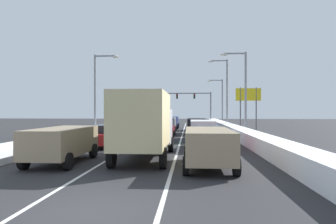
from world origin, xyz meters
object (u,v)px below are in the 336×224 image
Objects in this scene: suv_black_left_lane_fourth at (134,125)px; street_lamp_left_mid at (98,87)px; suv_gray_center_lane_fourth at (167,123)px; suv_black_right_lane_fourth at (197,125)px; suv_navy_center_lane_fifth at (171,121)px; traffic_light_gantry at (184,99)px; suv_tan_right_lane_nearest at (208,144)px; suv_white_right_lane_third at (202,128)px; street_lamp_right_far at (220,98)px; suv_tan_left_lane_nearest at (62,142)px; street_lamp_right_mid at (225,88)px; sedan_maroon_center_lane_third at (165,129)px; sedan_white_left_lane_third at (125,131)px; box_truck_center_lane_nearest at (145,122)px; roadside_sign_right at (248,99)px; sedan_charcoal_right_lane_fifth at (197,124)px; suv_green_center_lane_second at (156,130)px; street_lamp_right_near at (242,86)px; suv_charcoal_left_lane_fifth at (144,122)px; sedan_red_right_lane_second at (207,137)px; sedan_red_left_lane_second at (107,136)px.

street_lamp_left_mid is at bearing -167.01° from suv_black_left_lane_fourth.
suv_black_right_lane_fourth is at bearing -46.88° from suv_gray_center_lane_fourth.
suv_gray_center_lane_fourth is at bearing -90.65° from suv_navy_center_lane_fifth.
suv_navy_center_lane_fifth is 0.35× the size of traffic_light_gantry.
suv_tan_right_lane_nearest is 12.89m from suv_white_right_lane_third.
suv_navy_center_lane_fifth is 12.86m from street_lamp_right_far.
suv_tan_left_lane_nearest is 0.52× the size of street_lamp_right_mid.
sedan_maroon_center_lane_third is 1.00× the size of sedan_white_left_lane_third.
roadside_sign_right reaches higher than box_truck_center_lane_nearest.
street_lamp_right_mid is (3.82, 2.70, 4.79)m from sedan_charcoal_right_lane_fifth.
sedan_charcoal_right_lane_fifth is 0.92× the size of suv_green_center_lane_second.
suv_tan_right_lane_nearest is 0.58× the size of street_lamp_right_near.
sedan_white_left_lane_third is 0.48× the size of street_lamp_right_mid.
suv_charcoal_left_lane_fifth is at bearing 98.60° from box_truck_center_lane_nearest.
roadside_sign_right is at bearing -15.73° from suv_navy_center_lane_fifth.
sedan_red_right_lane_second is 19.82m from suv_charcoal_left_lane_fifth.
traffic_light_gantry is 29.73m from street_lamp_right_near.
street_lamp_left_mid reaches higher than suv_white_right_lane_third.
suv_white_right_lane_third is 1.00× the size of suv_black_left_lane_fourth.
box_truck_center_lane_nearest is at bearing -72.80° from sedan_white_left_lane_third.
street_lamp_left_mid is at bearing 101.48° from suv_tan_left_lane_nearest.
street_lamp_left_mid is (-6.99, -11.22, 4.00)m from suv_navy_center_lane_fifth.
suv_gray_center_lane_fourth is 0.58× the size of street_lamp_right_near.
suv_black_left_lane_fourth is 0.89× the size of roadside_sign_right.
suv_green_center_lane_second is 13.28m from suv_gray_center_lane_fourth.
box_truck_center_lane_nearest is at bearing -115.60° from street_lamp_right_near.
street_lamp_left_mid is (-7.15, 1.91, 4.25)m from sedan_maroon_center_lane_third.
suv_gray_center_lane_fourth is (-0.39, 21.06, -0.88)m from box_truck_center_lane_nearest.
suv_navy_center_lane_fifth reaches higher than sedan_charcoal_right_lane_fifth.
suv_tan_left_lane_nearest is (-3.38, -22.39, 0.00)m from suv_gray_center_lane_fourth.
sedan_charcoal_right_lane_fifth is 0.54× the size of street_lamp_left_mid.
street_lamp_right_mid is at bearing 59.38° from sedan_maroon_center_lane_third.
sedan_white_left_lane_third is 0.54× the size of street_lamp_left_mid.
suv_green_center_lane_second and suv_black_left_lane_fourth have the same top height.
sedan_red_left_lane_second is 33.51m from street_lamp_right_far.
suv_black_right_lane_fourth is at bearing 159.67° from street_lamp_right_near.
sedan_white_left_lane_third is 0.53× the size of street_lamp_right_near.
sedan_white_left_lane_third is 28.38m from street_lamp_right_far.
sedan_red_right_lane_second and sedan_charcoal_right_lane_fifth have the same top height.
suv_gray_center_lane_fourth is 18.03m from street_lamp_right_far.
suv_black_left_lane_fourth is (-0.24, 11.50, 0.25)m from sedan_red_left_lane_second.
suv_green_center_lane_second is 0.62× the size of street_lamp_right_far.
street_lamp_right_far is 12.65m from roadside_sign_right.
suv_tan_right_lane_nearest is at bearing -5.94° from suv_tan_left_lane_nearest.
street_lamp_right_near is (10.93, 4.80, 4.26)m from sedan_white_left_lane_third.
suv_black_left_lane_fourth is at bearing 174.00° from street_lamp_right_near.
sedan_red_right_lane_second is 40.36m from traffic_light_gantry.
sedan_white_left_lane_third is 0.82× the size of roadside_sign_right.
suv_green_center_lane_second is 11.88m from street_lamp_right_near.
sedan_red_right_lane_second is at bearing 40.13° from suv_tan_left_lane_nearest.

